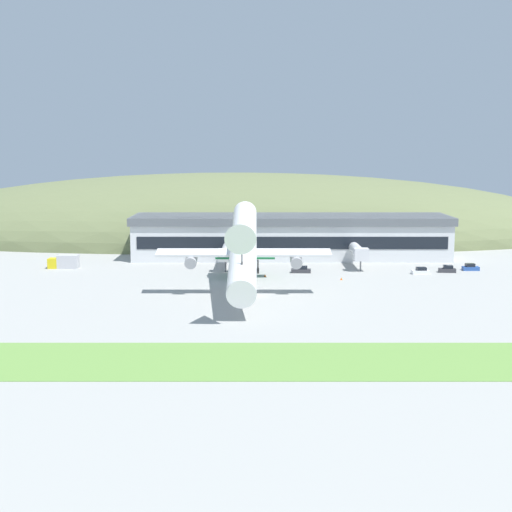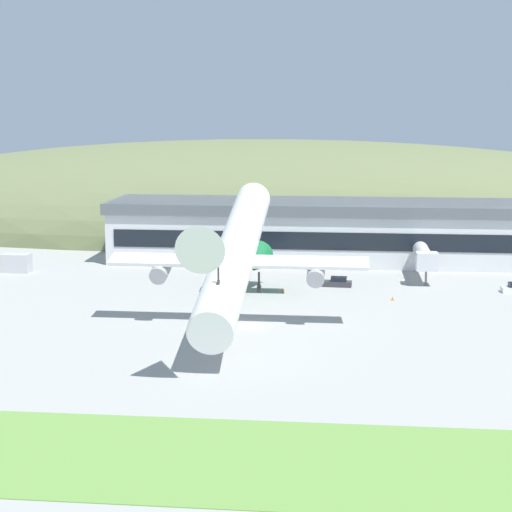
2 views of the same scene
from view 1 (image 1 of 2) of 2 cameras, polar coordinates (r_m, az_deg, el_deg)
The scene contains 14 objects.
ground_plane at distance 138.56m, azimuth -0.38°, elevation -3.20°, with size 339.00×339.00×0.00m, color #9E9E99.
grass_strip_foreground at distance 96.76m, azimuth -0.53°, elevation -8.36°, with size 305.10×17.53×0.08m, color #669342.
hill_backdrop at distance 234.25m, azimuth -1.76°, elevation 1.60°, with size 232.76×85.46×41.57m, color #667047.
terminal_building at distance 186.31m, azimuth 2.77°, elevation 1.78°, with size 82.29×18.14×11.20m.
jetway_0 at distance 169.75m, azimuth -2.42°, elevation 0.32°, with size 3.38×15.19×5.43m.
jetway_1 at distance 172.02m, azimuth 8.15°, elevation 0.35°, with size 3.38×13.92×5.43m.
cargo_airplane at distance 137.21m, azimuth -1.03°, elevation 0.65°, with size 33.99×55.68×17.17m.
service_car_0 at distance 167.04m, azimuth 13.00°, elevation -1.19°, with size 4.07×2.14×1.53m.
service_car_1 at distance 164.65m, azimuth 3.61°, elevation -1.12°, with size 4.65×2.19×1.56m.
service_car_2 at distance 174.92m, azimuth 16.75°, elevation -0.88°, with size 3.82×1.90×1.65m.
service_car_3 at distance 170.54m, azimuth 15.03°, elevation -1.04°, with size 4.01×2.03×1.69m.
fuel_truck at distance 176.46m, azimuth -15.12°, elevation -0.47°, with size 7.27×2.87×3.21m.
traffic_cone_0 at distance 159.29m, azimuth 0.71°, elevation -1.56°, with size 0.52×0.52×0.58m.
traffic_cone_1 at distance 156.40m, azimuth 6.81°, elevation -1.81°, with size 0.52×0.52×0.58m.
Camera 1 is at (0.83, -135.68, 28.09)m, focal length 50.00 mm.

